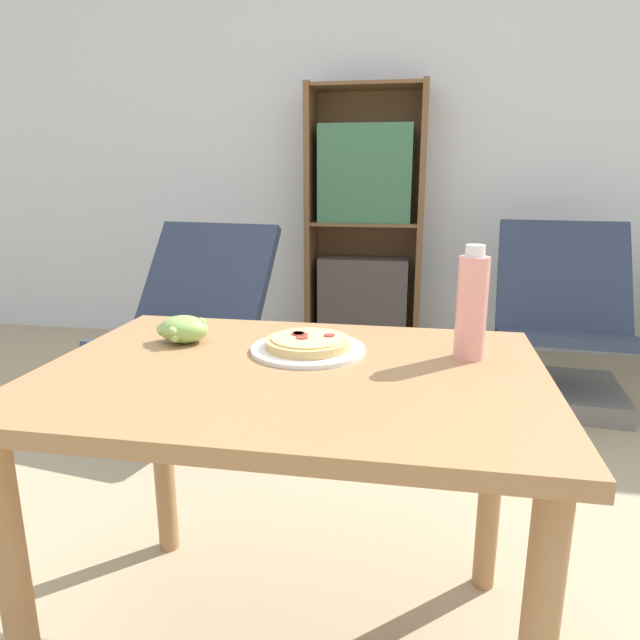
# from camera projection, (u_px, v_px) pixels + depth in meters

# --- Properties ---
(wall_back) EXTENTS (8.00, 0.05, 2.60)m
(wall_back) POSITION_uv_depth(u_px,v_px,m) (400.00, 144.00, 3.57)
(wall_back) COLOR silver
(wall_back) RESTS_ON ground_plane
(dining_table) EXTENTS (1.06, 0.75, 0.72)m
(dining_table) POSITION_uv_depth(u_px,v_px,m) (293.00, 417.00, 1.24)
(dining_table) COLOR #A37549
(dining_table) RESTS_ON ground_plane
(pizza_on_plate) EXTENTS (0.26, 0.26, 0.04)m
(pizza_on_plate) POSITION_uv_depth(u_px,v_px,m) (308.00, 345.00, 1.32)
(pizza_on_plate) COLOR white
(pizza_on_plate) RESTS_ON dining_table
(grape_bunch) EXTENTS (0.13, 0.11, 0.07)m
(grape_bunch) POSITION_uv_depth(u_px,v_px,m) (184.00, 329.00, 1.38)
(grape_bunch) COLOR #93BC5B
(grape_bunch) RESTS_ON dining_table
(drink_bottle) EXTENTS (0.07, 0.07, 0.25)m
(drink_bottle) POSITION_uv_depth(u_px,v_px,m) (472.00, 306.00, 1.24)
(drink_bottle) COLOR pink
(drink_bottle) RESTS_ON dining_table
(lounge_chair_near) EXTENTS (0.74, 0.85, 0.88)m
(lounge_chair_near) POSITION_uv_depth(u_px,v_px,m) (191.00, 354.00, 2.71)
(lounge_chair_near) COLOR slate
(lounge_chair_near) RESTS_ON ground_plane
(lounge_chair_far) EXTENTS (0.70, 0.81, 0.88)m
(lounge_chair_far) POSITION_uv_depth(u_px,v_px,m) (561.00, 345.00, 2.85)
(lounge_chair_far) COLOR slate
(lounge_chair_far) RESTS_ON ground_plane
(bookshelf) EXTENTS (0.72, 0.31, 1.64)m
(bookshelf) POSITION_uv_depth(u_px,v_px,m) (365.00, 235.00, 3.56)
(bookshelf) COLOR brown
(bookshelf) RESTS_ON ground_plane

